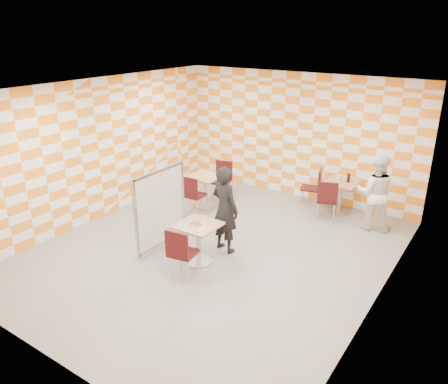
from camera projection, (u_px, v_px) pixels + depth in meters
The scene contains 15 objects.
room_shell at pixel (230, 168), 8.15m from camera, with size 7.00×7.00×7.00m.
main_table at pixel (198, 237), 7.69m from camera, with size 0.70×0.70×0.75m.
second_table at pixel (340, 192), 9.75m from camera, with size 0.70×0.70×0.75m.
empty_table at pixel (205, 186), 10.13m from camera, with size 0.70×0.70×0.75m.
chair_main_front at pixel (180, 251), 7.15m from camera, with size 0.48×0.49×0.92m.
chair_second_front at pixel (327, 198), 9.33m from camera, with size 0.54×0.55×0.92m.
chair_second_side at pixel (315, 185), 10.07m from camera, with size 0.53×0.52×0.92m.
chair_empty_near at pixel (192, 193), 9.61m from camera, with size 0.45×0.46×0.92m.
chair_empty_far at pixel (223, 177), 10.60m from camera, with size 0.51×0.52×0.92m.
partition at pixel (161, 208), 8.18m from camera, with size 0.08×1.38×1.55m.
man_dark at pixel (225, 209), 8.02m from camera, with size 0.60×0.40×1.66m, color black.
man_white at pixel (375, 192), 8.89m from camera, with size 0.78×0.61×1.61m, color white.
pizza_on_foil at pixel (197, 224), 7.59m from camera, with size 0.40×0.40×0.04m.
sport_bottle at pixel (338, 176), 9.72m from camera, with size 0.06×0.06×0.20m.
soda_bottle at pixel (349, 178), 9.59m from camera, with size 0.07×0.07×0.23m.
Camera 1 is at (4.25, -5.95, 4.01)m, focal length 35.00 mm.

